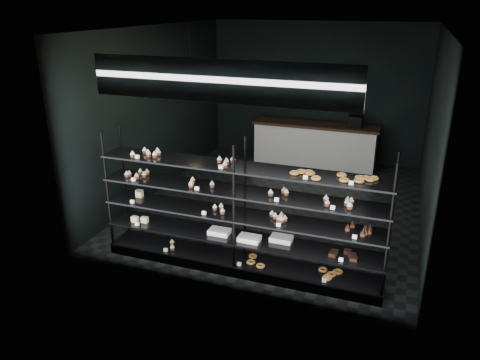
{
  "coord_description": "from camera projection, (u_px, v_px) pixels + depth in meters",
  "views": [
    {
      "loc": [
        2.08,
        -7.93,
        3.6
      ],
      "look_at": [
        -0.11,
        -1.9,
        1.15
      ],
      "focal_mm": 35.0,
      "sensor_mm": 36.0,
      "label": 1
    }
  ],
  "objects": [
    {
      "name": "room",
      "position": [
        282.0,
        121.0,
        8.34
      ],
      "size": [
        5.01,
        6.01,
        3.2
      ],
      "color": "black",
      "rests_on": "ground"
    },
    {
      "name": "signage",
      "position": [
        219.0,
        81.0,
        5.36
      ],
      "size": [
        3.3,
        0.05,
        0.5
      ],
      "color": "#0D0E45",
      "rests_on": "room"
    },
    {
      "name": "pendant_lamp",
      "position": [
        191.0,
        79.0,
        7.37
      ],
      "size": [
        0.29,
        0.29,
        0.87
      ],
      "color": "black",
      "rests_on": "room"
    },
    {
      "name": "display_shelf",
      "position": [
        238.0,
        229.0,
        6.52
      ],
      "size": [
        4.0,
        0.5,
        1.91
      ],
      "color": "black",
      "rests_on": "room"
    },
    {
      "name": "service_counter",
      "position": [
        315.0,
        144.0,
        10.88
      ],
      "size": [
        2.88,
        0.65,
        1.23
      ],
      "color": "silver",
      "rests_on": "room"
    }
  ]
}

